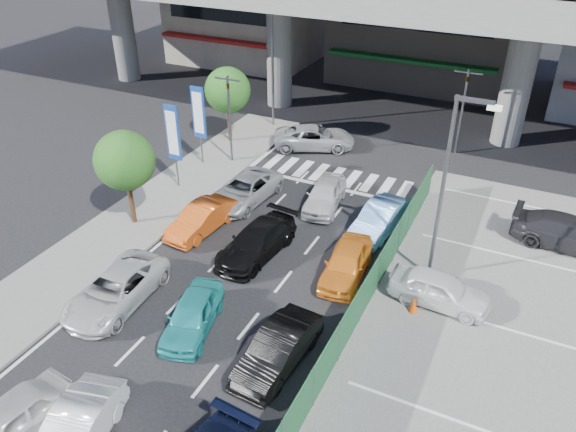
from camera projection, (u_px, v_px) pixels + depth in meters
The scene contains 26 objects.
ground at pixel (213, 314), 21.84m from camera, with size 120.00×120.00×0.00m, color black.
parking_lot at pixel (516, 371), 19.30m from camera, with size 12.00×28.00×0.06m, color #5C5C5A.
sidewalk_left at pixel (135, 222), 27.48m from camera, with size 4.00×30.00×0.12m, color #5C5C5A.
fence_run at pixel (351, 321), 20.18m from camera, with size 0.16×22.00×1.80m, color #1C512D, non-canonical shape.
traffic_light_left at pixel (229, 98), 31.31m from camera, with size 1.60×1.24×5.20m.
traffic_light_right at pixel (465, 91), 32.36m from camera, with size 1.60×1.24×5.20m.
street_lamp_right at pixel (449, 178), 21.31m from camera, with size 1.65×0.22×8.00m.
street_lamp_left at pixel (275, 56), 35.53m from camera, with size 1.65×0.22×8.00m.
signboard_near at pixel (173, 135), 29.05m from camera, with size 0.80×0.14×4.70m.
signboard_far at pixel (199, 115), 31.51m from camera, with size 0.80×0.14×4.70m.
tree_near at pixel (125, 161), 25.74m from camera, with size 2.80×2.80×4.80m.
tree_far at pixel (228, 90), 34.11m from camera, with size 2.80×2.80×4.80m.
van_white_back_left at pixel (7, 422), 16.70m from camera, with size 1.63×4.05×1.38m, color silver.
sedan_white_mid_left at pixel (116, 289), 22.05m from camera, with size 2.26×4.89×1.36m, color silver.
taxi_teal_mid at pixel (192, 315), 20.80m from camera, with size 1.56×3.88×1.32m, color teal.
hatch_black_mid_right at pixel (278, 350), 19.25m from camera, with size 1.46×4.19×1.38m, color black.
taxi_orange_left at pixel (201, 219), 26.58m from camera, with size 1.41×4.04×1.33m, color #C54C13.
sedan_black_mid at pixel (257, 242), 24.89m from camera, with size 1.91×4.71×1.37m, color black.
taxi_orange_right at pixel (346, 263), 23.53m from camera, with size 1.63×4.05×1.38m, color orange.
wagon_silver_front_left at pixel (245, 190), 29.02m from camera, with size 2.18×4.72×1.31m, color #9FA2A7.
sedan_white_front_mid at pixel (325, 195), 28.54m from camera, with size 1.63×4.05×1.38m, color silver.
kei_truck_front_right at pixel (379, 219), 26.55m from camera, with size 1.46×4.19×1.38m, color #6EA1ED.
crossing_wagon_silver at pixel (314, 137), 34.72m from camera, with size 2.29×4.97×1.38m, color #A6A7AE.
parked_sedan_white at pixel (440, 290), 21.95m from camera, with size 1.60×3.98×1.35m, color white.
parked_sedan_dgrey at pixel (569, 233), 25.31m from camera, with size 2.03×4.99×1.45m, color #28272C.
traffic_cone at pixel (414, 304), 21.70m from camera, with size 0.36×0.36×0.70m, color #DE4A0C.
Camera 1 is at (9.86, -13.72, 14.65)m, focal length 35.00 mm.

